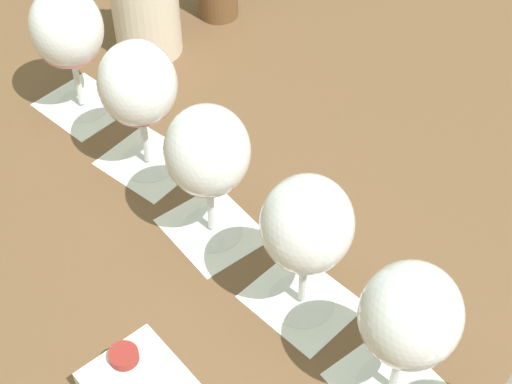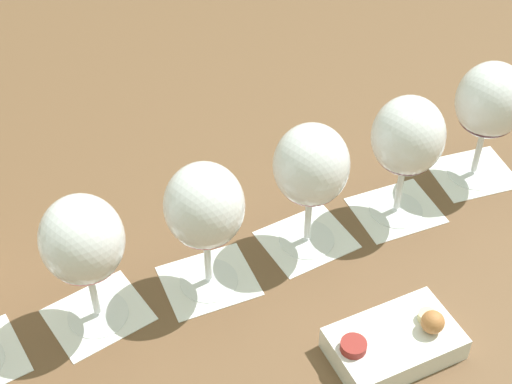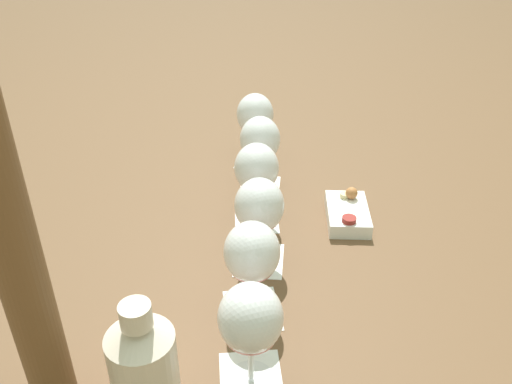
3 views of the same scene
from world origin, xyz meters
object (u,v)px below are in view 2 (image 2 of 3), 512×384
Objects in this scene: wine_glass_2 at (205,211)px; wine_glass_4 at (407,141)px; wine_glass_3 at (311,170)px; snack_dish at (395,342)px; wine_glass_1 at (83,245)px; wine_glass_5 at (490,105)px.

wine_glass_2 is 1.00× the size of wine_glass_4.
wine_glass_4 is (0.13, -0.05, 0.00)m from wine_glass_3.
snack_dish is (0.08, -0.24, -0.11)m from wine_glass_2.
wine_glass_4 is (0.27, -0.09, -0.00)m from wine_glass_2.
wine_glass_2 is 0.29m from wine_glass_4.
wine_glass_1 is at bearing 159.80° from wine_glass_4.
wine_glass_2 is at bearing 163.13° from wine_glass_5.
wine_glass_3 is (0.14, -0.04, -0.00)m from wine_glass_2.
wine_glass_3 is 0.29m from wine_glass_5.
wine_glass_1 is at bearing 161.53° from wine_glass_5.
wine_glass_2 and wine_glass_4 have the same top height.
wine_glass_2 is at bearing 161.36° from wine_glass_4.
wine_glass_3 reaches higher than snack_dish.
wine_glass_3 is 1.00× the size of wine_glass_4.
wine_glass_3 is 0.14m from wine_glass_4.
wine_glass_1 is 1.00× the size of wine_glass_5.
wine_glass_4 is at bearing -20.20° from wine_glass_1.
snack_dish is at bearing -71.81° from wine_glass_2.
wine_glass_5 is (0.55, -0.18, 0.00)m from wine_glass_1.
wine_glass_2 reaches higher than snack_dish.
wine_glass_5 is at bearing -17.31° from wine_glass_3.
wine_glass_4 is at bearing 166.63° from wine_glass_5.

